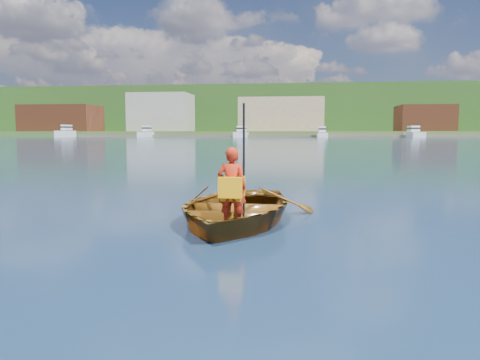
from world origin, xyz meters
The scene contains 8 objects.
ground centered at (0.00, 0.00, 0.00)m, with size 600.00×600.00×0.00m.
rowboat centered at (0.45, 0.50, 0.23)m, with size 2.86×3.84×0.76m.
child_paddler centered at (0.55, -0.41, 0.69)m, with size 0.45×0.35×1.82m.
shoreline centered at (0.00, 236.61, 10.32)m, with size 400.00×140.00×22.00m.
dock centered at (6.09, 148.00, 0.40)m, with size 160.01×4.51×0.80m.
waterfront_buildings centered at (-7.74, 165.00, 7.74)m, with size 202.00×16.00×14.00m.
marina_yachts centered at (-1.80, 143.32, 1.36)m, with size 147.50×13.30×4.43m.
hillside_trees centered at (-3.88, 242.91, 19.16)m, with size 285.33×82.10×26.47m.
Camera 1 is at (1.52, -7.13, 1.49)m, focal length 35.00 mm.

